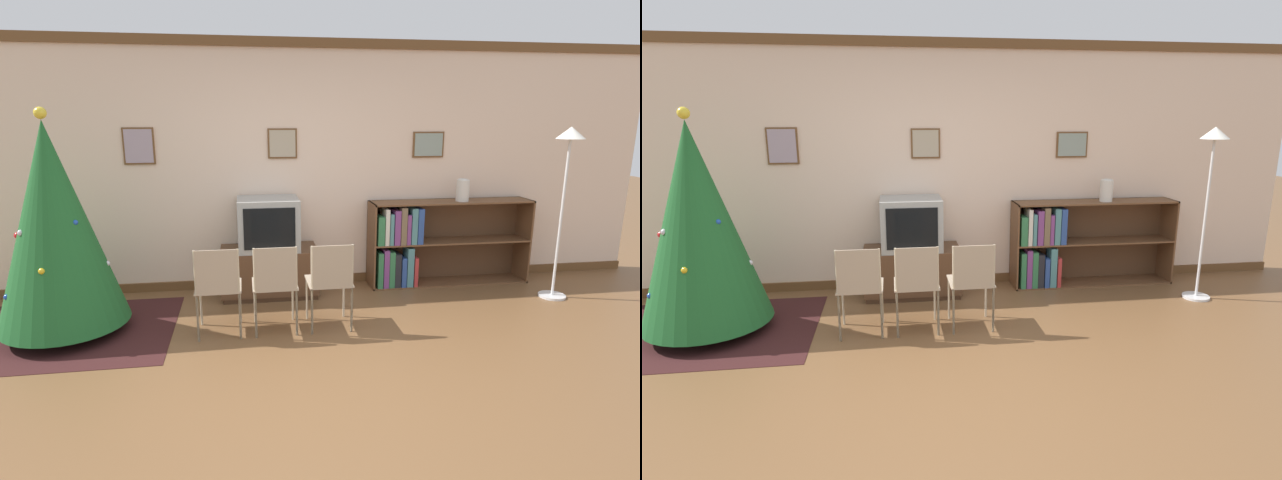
{
  "view_description": "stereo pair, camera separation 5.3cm",
  "coord_description": "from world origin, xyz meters",
  "views": [
    {
      "loc": [
        -0.47,
        -3.11,
        1.91
      ],
      "look_at": [
        0.21,
        1.32,
        0.79
      ],
      "focal_mm": 28.0,
      "sensor_mm": 36.0,
      "label": 1
    },
    {
      "loc": [
        -0.41,
        -3.11,
        1.91
      ],
      "look_at": [
        0.21,
        1.32,
        0.79
      ],
      "focal_mm": 28.0,
      "sensor_mm": 36.0,
      "label": 2
    }
  ],
  "objects": [
    {
      "name": "ground_plane",
      "position": [
        0.0,
        0.0,
        0.0
      ],
      "size": [
        24.0,
        24.0,
        0.0
      ],
      "primitive_type": "plane",
      "color": "brown"
    },
    {
      "name": "wall_back",
      "position": [
        -0.0,
        2.43,
        1.35
      ],
      "size": [
        8.49,
        0.11,
        2.7
      ],
      "color": "beige",
      "rests_on": "ground_plane"
    },
    {
      "name": "area_rug",
      "position": [
        -2.09,
        1.37,
        0.0
      ],
      "size": [
        1.87,
        1.54,
        0.01
      ],
      "color": "#381919",
      "rests_on": "ground_plane"
    },
    {
      "name": "christmas_tree",
      "position": [
        -2.09,
        1.37,
        0.99
      ],
      "size": [
        1.09,
        1.09,
        1.97
      ],
      "color": "maroon",
      "rests_on": "area_rug"
    },
    {
      "name": "tv_console",
      "position": [
        -0.23,
        2.1,
        0.26
      ],
      "size": [
        1.03,
        0.53,
        0.52
      ],
      "color": "#412A1A",
      "rests_on": "ground_plane"
    },
    {
      "name": "television",
      "position": [
        -0.23,
        2.1,
        0.79
      ],
      "size": [
        0.64,
        0.52,
        0.55
      ],
      "color": "#9E9E99",
      "rests_on": "tv_console"
    },
    {
      "name": "folding_chair_left",
      "position": [
        -0.72,
        1.09,
        0.47
      ],
      "size": [
        0.4,
        0.4,
        0.82
      ],
      "color": "tan",
      "rests_on": "ground_plane"
    },
    {
      "name": "folding_chair_center",
      "position": [
        -0.23,
        1.09,
        0.47
      ],
      "size": [
        0.4,
        0.4,
        0.82
      ],
      "color": "tan",
      "rests_on": "ground_plane"
    },
    {
      "name": "folding_chair_right",
      "position": [
        0.27,
        1.09,
        0.47
      ],
      "size": [
        0.4,
        0.4,
        0.82
      ],
      "color": "tan",
      "rests_on": "ground_plane"
    },
    {
      "name": "bookshelf",
      "position": [
        1.52,
        2.19,
        0.48
      ],
      "size": [
        1.87,
        0.36,
        0.97
      ],
      "color": "brown",
      "rests_on": "ground_plane"
    },
    {
      "name": "vase",
      "position": [
        1.96,
        2.16,
        1.1
      ],
      "size": [
        0.14,
        0.14,
        0.25
      ],
      "color": "silver",
      "rests_on": "bookshelf"
    },
    {
      "name": "standing_lamp",
      "position": [
        2.79,
        1.55,
        1.38
      ],
      "size": [
        0.28,
        0.28,
        1.8
      ],
      "color": "silver",
      "rests_on": "ground_plane"
    }
  ]
}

